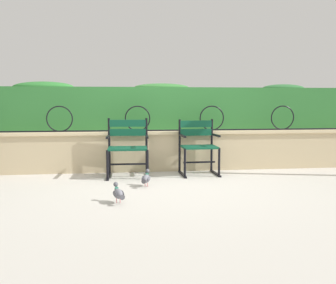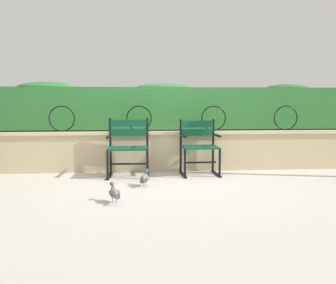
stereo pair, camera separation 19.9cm
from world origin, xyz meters
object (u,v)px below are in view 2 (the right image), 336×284
object	(u,v)px
park_chair_left	(128,146)
park_chair_right	(199,145)
pigeon_near_chairs	(145,178)
pigeon_far_side	(114,193)

from	to	relation	value
park_chair_left	park_chair_right	xyz separation A→B (m)	(1.11, 0.04, -0.01)
park_chair_left	pigeon_near_chairs	distance (m)	0.86
pigeon_near_chairs	pigeon_far_side	world-z (taller)	same
park_chair_right	pigeon_far_side	distance (m)	2.03
park_chair_left	pigeon_near_chairs	bearing A→B (deg)	-72.49
park_chair_left	pigeon_far_side	bearing A→B (deg)	-94.87
pigeon_near_chairs	pigeon_far_side	bearing A→B (deg)	-114.99
park_chair_right	pigeon_near_chairs	world-z (taller)	park_chair_right
pigeon_near_chairs	pigeon_far_side	xyz separation A→B (m)	(-0.36, -0.78, 0.00)
park_chair_left	pigeon_near_chairs	xyz separation A→B (m)	(0.23, -0.74, -0.36)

